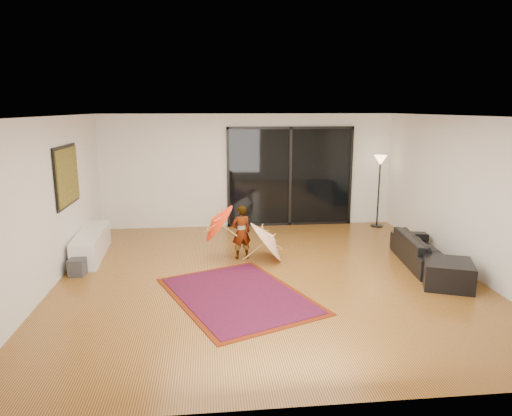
{
  "coord_description": "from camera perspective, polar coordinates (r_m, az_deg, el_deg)",
  "views": [
    {
      "loc": [
        -0.96,
        -7.33,
        2.83
      ],
      "look_at": [
        -0.14,
        0.49,
        1.1
      ],
      "focal_mm": 32.0,
      "sensor_mm": 36.0,
      "label": 1
    }
  ],
  "objects": [
    {
      "name": "floor",
      "position": [
        7.91,
        1.4,
        -8.55
      ],
      "size": [
        7.0,
        7.0,
        0.0
      ],
      "primitive_type": "plane",
      "color": "#A9712E",
      "rests_on": "ground"
    },
    {
      "name": "ceiling",
      "position": [
        7.39,
        1.51,
        11.4
      ],
      "size": [
        7.0,
        7.0,
        0.0
      ],
      "primitive_type": "plane",
      "rotation": [
        3.14,
        0.0,
        0.0
      ],
      "color": "white",
      "rests_on": "wall_back"
    },
    {
      "name": "wall_back",
      "position": [
        10.97,
        -0.9,
        4.65
      ],
      "size": [
        7.0,
        0.0,
        7.0
      ],
      "primitive_type": "plane",
      "rotation": [
        1.57,
        0.0,
        0.0
      ],
      "color": "silver",
      "rests_on": "floor"
    },
    {
      "name": "wall_front",
      "position": [
        4.21,
        7.64,
        -8.26
      ],
      "size": [
        7.0,
        0.0,
        7.0
      ],
      "primitive_type": "plane",
      "rotation": [
        -1.57,
        0.0,
        0.0
      ],
      "color": "silver",
      "rests_on": "floor"
    },
    {
      "name": "wall_left",
      "position": [
        7.9,
        -24.62,
        0.47
      ],
      "size": [
        0.0,
        7.0,
        7.0
      ],
      "primitive_type": "plane",
      "rotation": [
        1.57,
        0.0,
        1.57
      ],
      "color": "silver",
      "rests_on": "floor"
    },
    {
      "name": "wall_right",
      "position": [
        8.7,
        24.97,
        1.45
      ],
      "size": [
        0.0,
        7.0,
        7.0
      ],
      "primitive_type": "plane",
      "rotation": [
        1.57,
        0.0,
        -1.57
      ],
      "color": "silver",
      "rests_on": "floor"
    },
    {
      "name": "sliding_door",
      "position": [
        11.09,
        4.28,
        3.92
      ],
      "size": [
        3.06,
        0.07,
        2.4
      ],
      "color": "black",
      "rests_on": "wall_back"
    },
    {
      "name": "painting",
      "position": [
        8.78,
        -22.54,
        3.73
      ],
      "size": [
        0.04,
        1.28,
        1.08
      ],
      "color": "black",
      "rests_on": "wall_left"
    },
    {
      "name": "media_console",
      "position": [
        9.41,
        -19.87,
        -4.26
      ],
      "size": [
        0.56,
        1.83,
        0.5
      ],
      "primitive_type": "cube",
      "rotation": [
        0.0,
        0.0,
        0.06
      ],
      "color": "white",
      "rests_on": "floor"
    },
    {
      "name": "speaker",
      "position": [
        8.49,
        -21.44,
        -6.89
      ],
      "size": [
        0.28,
        0.28,
        0.3
      ],
      "primitive_type": "cube",
      "rotation": [
        0.0,
        0.0,
        -0.09
      ],
      "color": "#424244",
      "rests_on": "floor"
    },
    {
      "name": "persian_rug",
      "position": [
        7.14,
        -2.26,
        -10.86
      ],
      "size": [
        2.66,
        3.04,
        0.02
      ],
      "rotation": [
        0.0,
        0.0,
        0.4
      ],
      "color": "#5A1A07",
      "rests_on": "floor"
    },
    {
      "name": "sofa",
      "position": [
        8.98,
        20.2,
        -4.95
      ],
      "size": [
        0.93,
        1.91,
        0.54
      ],
      "primitive_type": "imported",
      "rotation": [
        0.0,
        0.0,
        1.46
      ],
      "color": "black",
      "rests_on": "floor"
    },
    {
      "name": "ottoman",
      "position": [
        8.05,
        22.85,
        -7.6
      ],
      "size": [
        0.96,
        0.96,
        0.42
      ],
      "primitive_type": "cube",
      "rotation": [
        0.0,
        0.0,
        -0.38
      ],
      "color": "black",
      "rests_on": "floor"
    },
    {
      "name": "floor_lamp",
      "position": [
        11.28,
        15.22,
        4.53
      ],
      "size": [
        0.3,
        0.3,
        1.73
      ],
      "color": "black",
      "rests_on": "floor"
    },
    {
      "name": "child",
      "position": [
        8.68,
        -1.85,
        -3.04
      ],
      "size": [
        0.43,
        0.34,
        1.04
      ],
      "primitive_type": "imported",
      "rotation": [
        0.0,
        0.0,
        3.41
      ],
      "color": "#999999",
      "rests_on": "floor"
    },
    {
      "name": "parasol_orange",
      "position": [
        8.56,
        -5.52,
        -1.83
      ],
      "size": [
        0.64,
        0.82,
        0.88
      ],
      "rotation": [
        0.0,
        -0.92,
        0.0
      ],
      "color": "red",
      "rests_on": "child"
    },
    {
      "name": "parasol_white",
      "position": [
        8.6,
        2.22,
        -3.29
      ],
      "size": [
        0.72,
        0.92,
        0.97
      ],
      "rotation": [
        0.0,
        0.9,
        0.0
      ],
      "color": "white",
      "rests_on": "floor"
    }
  ]
}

